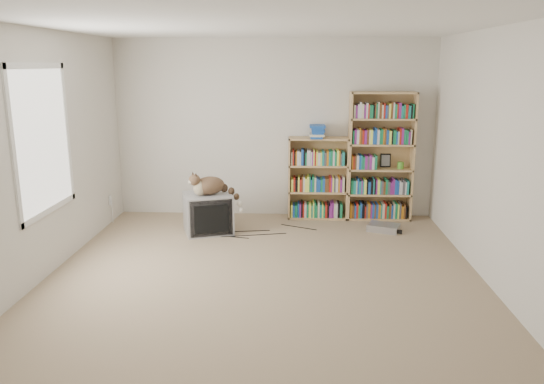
{
  "coord_description": "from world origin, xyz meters",
  "views": [
    {
      "loc": [
        0.32,
        -5.0,
        2.14
      ],
      "look_at": [
        0.04,
        1.0,
        0.69
      ],
      "focal_mm": 35.0,
      "sensor_mm": 36.0,
      "label": 1
    }
  ],
  "objects_px": {
    "bookcase_short": "(318,181)",
    "dvd_player": "(384,227)",
    "cat": "(213,188)",
    "bookcase_tall": "(380,160)",
    "crt_tv": "(208,213)"
  },
  "relations": [
    {
      "from": "cat",
      "to": "bookcase_tall",
      "type": "xyz_separation_m",
      "value": [
        2.23,
        0.78,
        0.25
      ]
    },
    {
      "from": "bookcase_tall",
      "to": "bookcase_short",
      "type": "bearing_deg",
      "value": 179.95
    },
    {
      "from": "crt_tv",
      "to": "bookcase_short",
      "type": "relative_size",
      "value": 0.63
    },
    {
      "from": "crt_tv",
      "to": "cat",
      "type": "relative_size",
      "value": 1.02
    },
    {
      "from": "bookcase_short",
      "to": "bookcase_tall",
      "type": "bearing_deg",
      "value": -0.05
    },
    {
      "from": "bookcase_tall",
      "to": "cat",
      "type": "bearing_deg",
      "value": -160.66
    },
    {
      "from": "crt_tv",
      "to": "dvd_player",
      "type": "relative_size",
      "value": 1.87
    },
    {
      "from": "bookcase_short",
      "to": "dvd_player",
      "type": "relative_size",
      "value": 2.95
    },
    {
      "from": "crt_tv",
      "to": "cat",
      "type": "xyz_separation_m",
      "value": [
        0.09,
        -0.03,
        0.34
      ]
    },
    {
      "from": "bookcase_short",
      "to": "dvd_player",
      "type": "bearing_deg",
      "value": -35.4
    },
    {
      "from": "crt_tv",
      "to": "dvd_player",
      "type": "bearing_deg",
      "value": -15.23
    },
    {
      "from": "bookcase_short",
      "to": "cat",
      "type": "bearing_deg",
      "value": -150.18
    },
    {
      "from": "cat",
      "to": "dvd_player",
      "type": "height_order",
      "value": "cat"
    },
    {
      "from": "crt_tv",
      "to": "bookcase_tall",
      "type": "distance_m",
      "value": 2.51
    },
    {
      "from": "bookcase_tall",
      "to": "bookcase_short",
      "type": "distance_m",
      "value": 0.92
    }
  ]
}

